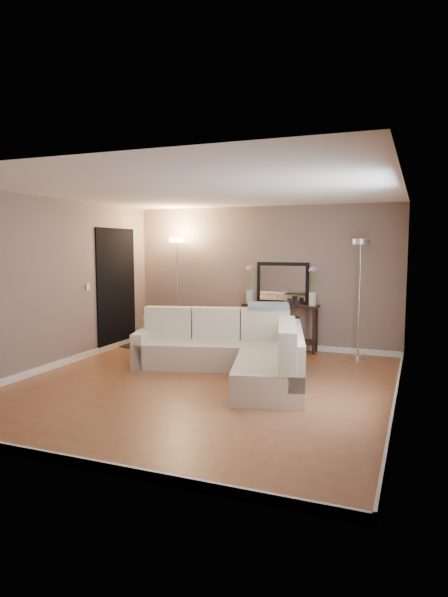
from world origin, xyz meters
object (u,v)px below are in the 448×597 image
at_px(console_table, 276,324).
at_px(floor_lamp_lit, 177,269).
at_px(sectional_sofa, 237,351).
at_px(floor_lamp_unlit, 360,275).

bearing_deg(console_table, floor_lamp_lit, -176.22).
bearing_deg(console_table, sectional_sofa, -93.08).
xyz_separation_m(console_table, floor_lamp_lit, (-1.91, -0.13, 0.97)).
xyz_separation_m(floor_lamp_lit, floor_lamp_unlit, (3.39, -0.06, -0.03)).
distance_m(sectional_sofa, floor_lamp_lit, 2.70).
bearing_deg(floor_lamp_lit, sectional_sofa, -42.50).
height_order(sectional_sofa, floor_lamp_lit, floor_lamp_lit).
bearing_deg(floor_lamp_unlit, console_table, 172.73).
distance_m(console_table, floor_lamp_unlit, 1.76).
bearing_deg(sectional_sofa, console_table, 86.92).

